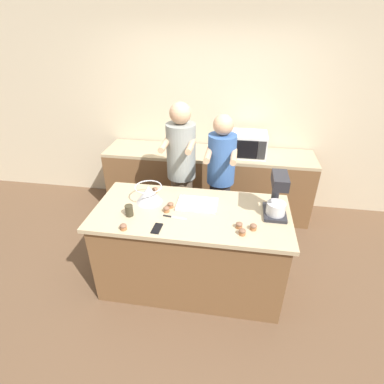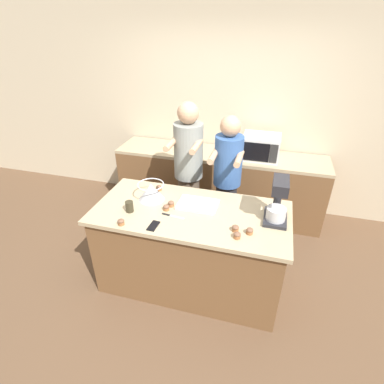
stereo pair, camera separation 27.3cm
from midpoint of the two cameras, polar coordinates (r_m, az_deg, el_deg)
name	(u,v)px [view 1 (the left image)]	position (r m, az deg, el deg)	size (l,w,h in m)	color
ground_plane	(191,280)	(3.37, -2.54, -16.47)	(16.00, 16.00, 0.00)	brown
back_wall	(212,112)	(4.23, 1.93, 15.02)	(10.00, 0.06, 2.70)	beige
island_counter	(191,248)	(3.06, -2.73, -10.67)	(1.83, 0.87, 0.89)	brown
back_counter	(207,182)	(4.24, 1.12, 1.93)	(2.80, 0.60, 0.90)	brown
person_left	(181,174)	(3.42, -4.32, 3.47)	(0.34, 0.50, 1.72)	brown
person_right	(220,181)	(3.38, 3.13, 2.07)	(0.32, 0.49, 1.62)	#232328
stand_mixer	(277,197)	(2.72, 13.16, -1.09)	(0.20, 0.30, 0.41)	#232328
mixing_bowl	(149,194)	(2.93, -10.89, -0.38)	(0.26, 0.26, 0.17)	#BCBCC1
baking_tray	(197,204)	(2.86, -1.74, -2.32)	(0.38, 0.26, 0.04)	#BCBCC1
microwave_oven	(248,144)	(3.96, 8.73, 8.96)	(0.46, 0.40, 0.29)	silver
cell_phone	(157,228)	(2.60, -9.72, -6.94)	(0.08, 0.15, 0.01)	black
drinking_glass	(129,211)	(2.79, -14.66, -3.52)	(0.07, 0.07, 0.10)	#332D1E
knife	(173,217)	(2.72, -6.52, -4.86)	(0.22, 0.04, 0.01)	#BCBCC1
cupcake_0	(171,205)	(2.84, -6.87, -2.54)	(0.06, 0.06, 0.06)	#9E6038
cupcake_1	(166,209)	(2.79, -7.70, -3.34)	(0.06, 0.06, 0.06)	#9E6038
cupcake_2	(253,227)	(2.57, 8.65, -6.68)	(0.06, 0.06, 0.06)	#9E6038
cupcake_3	(155,190)	(3.11, -9.59, 0.34)	(0.06, 0.06, 0.06)	#9E6038
cupcake_4	(242,232)	(2.50, 6.47, -7.66)	(0.06, 0.06, 0.06)	#9E6038
cupcake_5	(239,225)	(2.57, 5.97, -6.40)	(0.06, 0.06, 0.06)	#9E6038
cupcake_6	(123,227)	(2.64, -15.89, -6.49)	(0.06, 0.06, 0.06)	#9E6038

